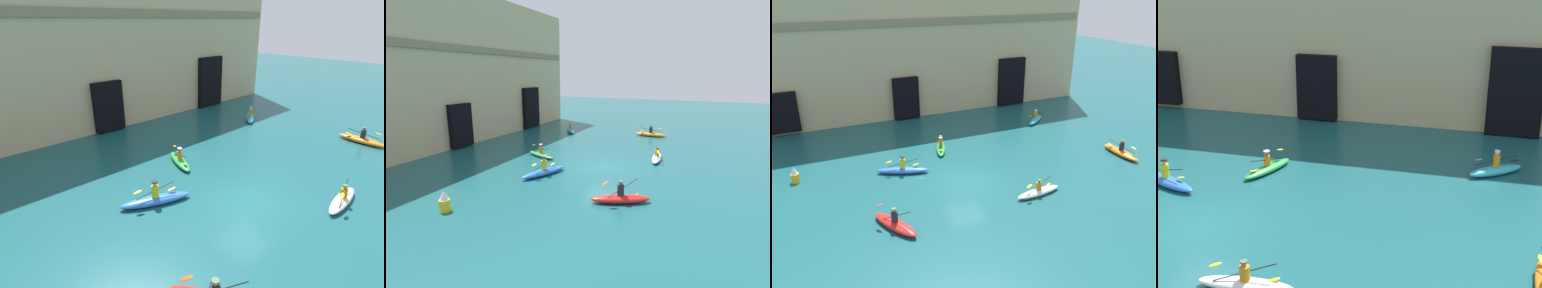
{
  "view_description": "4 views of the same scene",
  "coord_description": "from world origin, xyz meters",
  "views": [
    {
      "loc": [
        -10.49,
        -7.44,
        8.41
      ],
      "look_at": [
        1.09,
        5.14,
        1.25
      ],
      "focal_mm": 28.0,
      "sensor_mm": 36.0,
      "label": 1
    },
    {
      "loc": [
        -19.7,
        -7.15,
        6.65
      ],
      "look_at": [
        1.88,
        2.86,
        1.03
      ],
      "focal_mm": 28.0,
      "sensor_mm": 36.0,
      "label": 2
    },
    {
      "loc": [
        -8.93,
        -19.48,
        11.79
      ],
      "look_at": [
        1.62,
        3.86,
        0.94
      ],
      "focal_mm": 35.0,
      "sensor_mm": 36.0,
      "label": 3
    },
    {
      "loc": [
        10.1,
        -15.91,
        9.99
      ],
      "look_at": [
        4.45,
        5.33,
        1.86
      ],
      "focal_mm": 50.0,
      "sensor_mm": 36.0,
      "label": 4
    }
  ],
  "objects": [
    {
      "name": "kayak_blue",
      "position": [
        -3.36,
        2.95,
        0.26
      ],
      "size": [
        3.54,
        1.96,
        1.26
      ],
      "rotation": [
        0.0,
        0.0,
        5.91
      ],
      "color": "blue",
      "rests_on": "ground"
    },
    {
      "name": "ground_plane",
      "position": [
        0.0,
        0.0,
        0.0
      ],
      "size": [
        120.0,
        120.0,
        0.0
      ],
      "primitive_type": "plane",
      "color": "#195156"
    },
    {
      "name": "cliff_bluff",
      "position": [
        0.87,
        17.89,
        7.03
      ],
      "size": [
        37.71,
        8.23,
        14.12
      ],
      "color": "tan",
      "rests_on": "ground"
    },
    {
      "name": "kayak_orange",
      "position": [
        12.44,
        -0.93,
        0.25
      ],
      "size": [
        0.89,
        3.33,
        1.2
      ],
      "rotation": [
        0.0,
        0.0,
        1.55
      ],
      "color": "orange",
      "rests_on": "ground"
    },
    {
      "name": "kayak_white",
      "position": [
        3.4,
        -3.25,
        0.23
      ],
      "size": [
        3.14,
        0.94,
        1.04
      ],
      "rotation": [
        0.0,
        0.0,
        0.09
      ],
      "color": "white",
      "rests_on": "ground"
    },
    {
      "name": "kayak_cyan",
      "position": [
        10.78,
        7.94,
        0.26
      ],
      "size": [
        2.68,
        2.24,
        1.2
      ],
      "rotation": [
        0.0,
        0.0,
        3.78
      ],
      "color": "#33B2C6",
      "rests_on": "ground"
    },
    {
      "name": "marker_buoy",
      "position": [
        -10.07,
        4.58,
        0.5
      ],
      "size": [
        0.53,
        0.53,
        1.09
      ],
      "color": "yellow",
      "rests_on": "ground"
    },
    {
      "name": "kayak_green",
      "position": [
        0.39,
        5.5,
        0.22
      ],
      "size": [
        1.68,
        3.0,
        1.08
      ],
      "rotation": [
        0.0,
        0.0,
        4.36
      ],
      "color": "green",
      "rests_on": "ground"
    },
    {
      "name": "kayak_red",
      "position": [
        -5.46,
        -3.0,
        0.26
      ],
      "size": [
        2.1,
        3.16,
        1.31
      ],
      "rotation": [
        0.0,
        0.0,
        5.17
      ],
      "color": "red",
      "rests_on": "ground"
    }
  ]
}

